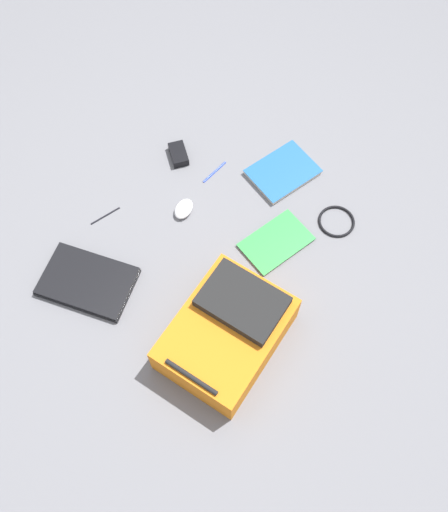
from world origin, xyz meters
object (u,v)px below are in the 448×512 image
at_px(book_manual, 283,172).
at_px(laptop, 88,281).
at_px(pen_blue, 214,172).
at_px(computer_mouse, 184,209).
at_px(book_comic, 276,242).
at_px(pen_black, 105,215).
at_px(backpack, 227,332).
at_px(cable_coil, 336,221).
at_px(power_brick, 179,154).

bearing_deg(book_manual, laptop, 78.14).
bearing_deg(pen_blue, laptop, 91.71).
height_order(book_manual, computer_mouse, computer_mouse).
xyz_separation_m(book_comic, pen_black, (0.57, 0.39, -0.00)).
bearing_deg(laptop, book_manual, -101.86).
xyz_separation_m(backpack, book_manual, (0.35, -0.68, -0.07)).
distance_m(computer_mouse, pen_blue, 0.23).
bearing_deg(pen_black, computer_mouse, -131.18).
xyz_separation_m(cable_coil, pen_black, (0.68, 0.64, -0.00)).
height_order(backpack, book_manual, backpack).
height_order(cable_coil, pen_blue, cable_coil).
bearing_deg(backpack, pen_black, -2.04).
xyz_separation_m(book_manual, computer_mouse, (0.16, 0.42, 0.01)).
bearing_deg(book_manual, book_comic, 127.55).
relative_size(book_manual, pen_black, 2.22).
relative_size(computer_mouse, power_brick, 0.88).
relative_size(book_comic, power_brick, 2.56).
xyz_separation_m(laptop, power_brick, (0.19, -0.65, 0.00)).
bearing_deg(backpack, computer_mouse, -27.54).
xyz_separation_m(backpack, pen_black, (0.72, -0.03, -0.08)).
bearing_deg(power_brick, book_comic, 178.29).
xyz_separation_m(book_comic, power_brick, (0.58, -0.02, 0.01)).
bearing_deg(book_comic, pen_black, 34.44).
distance_m(laptop, pen_blue, 0.70).
bearing_deg(cable_coil, backpack, 93.02).
xyz_separation_m(cable_coil, pen_blue, (0.52, 0.17, -0.00)).
bearing_deg(book_comic, power_brick, -1.71).
relative_size(book_manual, computer_mouse, 2.99).
bearing_deg(power_brick, backpack, 148.79).
bearing_deg(laptop, power_brick, -73.99).
distance_m(laptop, book_manual, 0.92).
height_order(backpack, book_comic, backpack).
height_order(book_manual, book_comic, book_manual).
bearing_deg(power_brick, book_manual, -146.57).
height_order(pen_black, pen_blue, pen_blue).
height_order(backpack, computer_mouse, backpack).
bearing_deg(cable_coil, book_manual, -4.22).
xyz_separation_m(book_manual, cable_coil, (-0.31, 0.02, -0.01)).
bearing_deg(book_manual, power_brick, 33.43).
bearing_deg(pen_black, book_manual, -119.41).
distance_m(laptop, power_brick, 0.68).
relative_size(backpack, pen_blue, 3.73).
relative_size(power_brick, pen_blue, 0.82).
height_order(book_comic, power_brick, power_brick).
relative_size(backpack, laptop, 1.25).
xyz_separation_m(laptop, book_manual, (-0.19, -0.90, -0.00)).
relative_size(backpack, pen_black, 3.83).
relative_size(laptop, pen_black, 3.06).
distance_m(backpack, pen_blue, 0.74).
bearing_deg(power_brick, computer_mouse, 141.10).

